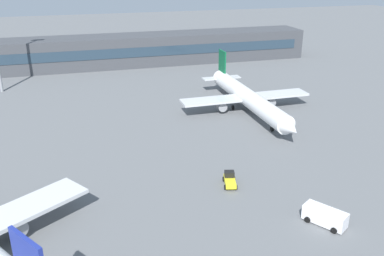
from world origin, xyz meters
The scene contains 5 objects.
ground_plane centered at (0.00, 40.00, 0.00)m, with size 400.00×400.00×0.00m, color slate.
terminal_building centered at (0.00, 102.91, 4.50)m, with size 120.34×12.13×9.00m.
airplane_mid centered at (22.20, 52.97, 3.06)m, with size 28.21×40.61×10.05m.
baggage_tug_yellow centered at (7.38, 24.71, 0.80)m, with size 2.53×3.86×1.75m.
service_van_white centered at (15.00, 12.37, 1.11)m, with size 4.50×5.45×2.08m.
Camera 1 is at (-12.54, -24.65, 30.05)m, focal length 39.16 mm.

